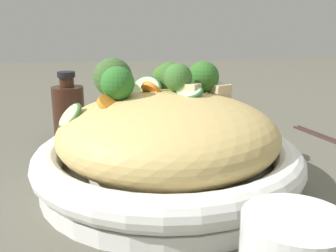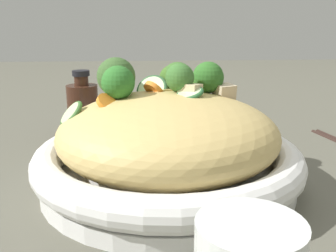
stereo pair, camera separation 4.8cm
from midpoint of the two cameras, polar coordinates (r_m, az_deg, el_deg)
The scene contains 8 objects.
ground_plane at distance 0.50m, azimuth -2.74°, elevation -8.72°, with size 3.00×3.00×0.00m, color #565448.
serving_bowl at distance 0.49m, azimuth -2.78°, elevation -5.65°, with size 0.34×0.34×0.06m.
noodle_heap at distance 0.48m, azimuth -2.85°, elevation -1.17°, with size 0.27×0.27×0.10m.
broccoli_florets at distance 0.52m, azimuth -5.31°, elevation 6.79°, with size 0.15×0.17×0.07m.
carrot_coins at distance 0.48m, azimuth -6.16°, elevation 4.66°, with size 0.08×0.13×0.03m.
zucchini_slices at distance 0.51m, azimuth -7.43°, elevation 4.25°, with size 0.13×0.19×0.05m.
chicken_chunks at distance 0.50m, azimuth 3.13°, elevation 5.12°, with size 0.06×0.08×0.03m.
soy_sauce_bottle at distance 0.70m, azimuth -16.37°, elevation 2.12°, with size 0.06×0.06×0.12m.
Camera 1 is at (0.45, -0.08, 0.21)m, focal length 41.22 mm.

